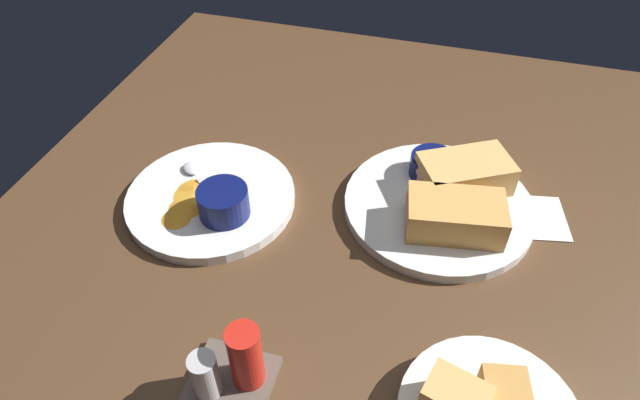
% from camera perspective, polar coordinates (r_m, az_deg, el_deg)
% --- Properties ---
extents(ground_plane, '(1.10, 1.10, 0.03)m').
position_cam_1_polar(ground_plane, '(0.80, 5.68, -2.87)').
color(ground_plane, '#4C331E').
extents(plate_sandwich_main, '(0.27, 0.27, 0.02)m').
position_cam_1_polar(plate_sandwich_main, '(0.81, 12.33, -0.60)').
color(plate_sandwich_main, silver).
rests_on(plate_sandwich_main, ground_plane).
extents(sandwich_half_near, '(0.14, 0.10, 0.05)m').
position_cam_1_polar(sandwich_half_near, '(0.75, 14.04, -1.56)').
color(sandwich_half_near, tan).
rests_on(sandwich_half_near, plate_sandwich_main).
extents(sandwich_half_far, '(0.15, 0.13, 0.05)m').
position_cam_1_polar(sandwich_half_far, '(0.82, 14.97, 2.67)').
color(sandwich_half_far, tan).
rests_on(sandwich_half_far, plate_sandwich_main).
extents(ramekin_dark_sauce, '(0.07, 0.07, 0.03)m').
position_cam_1_polar(ramekin_dark_sauce, '(0.84, 11.79, 3.62)').
color(ramekin_dark_sauce, '#0C144C').
rests_on(ramekin_dark_sauce, plate_sandwich_main).
extents(spoon_by_dark_ramekin, '(0.03, 0.10, 0.01)m').
position_cam_1_polar(spoon_by_dark_ramekin, '(0.80, 11.72, 0.33)').
color(spoon_by_dark_ramekin, silver).
rests_on(spoon_by_dark_ramekin, plate_sandwich_main).
extents(plate_chips_companion, '(0.25, 0.25, 0.02)m').
position_cam_1_polar(plate_chips_companion, '(0.82, -11.39, 0.22)').
color(plate_chips_companion, silver).
rests_on(plate_chips_companion, ground_plane).
extents(ramekin_light_gravy, '(0.07, 0.07, 0.04)m').
position_cam_1_polar(ramekin_light_gravy, '(0.76, -10.14, -0.16)').
color(ramekin_light_gravy, '#0C144C').
rests_on(ramekin_light_gravy, plate_chips_companion).
extents(spoon_by_gravy_ramekin, '(0.09, 0.07, 0.01)m').
position_cam_1_polar(spoon_by_gravy_ramekin, '(0.85, -13.06, 2.75)').
color(spoon_by_gravy_ramekin, silver).
rests_on(spoon_by_gravy_ramekin, plate_chips_companion).
extents(plantain_chip_scatter, '(0.12, 0.12, 0.01)m').
position_cam_1_polar(plantain_chip_scatter, '(0.80, -13.01, -0.19)').
color(plantain_chip_scatter, orange).
rests_on(plantain_chip_scatter, plate_chips_companion).
extents(condiment_caddy, '(0.09, 0.09, 0.10)m').
position_cam_1_polar(condiment_caddy, '(0.61, -9.27, -17.23)').
color(condiment_caddy, brown).
rests_on(condiment_caddy, ground_plane).
extents(paper_napkin_folded, '(0.13, 0.11, 0.00)m').
position_cam_1_polar(paper_napkin_folded, '(0.84, 20.93, -1.61)').
color(paper_napkin_folded, white).
rests_on(paper_napkin_folded, ground_plane).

